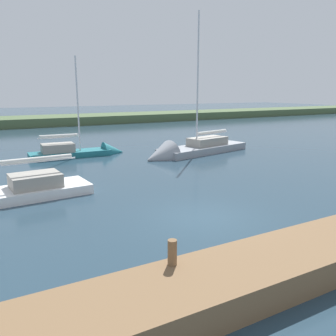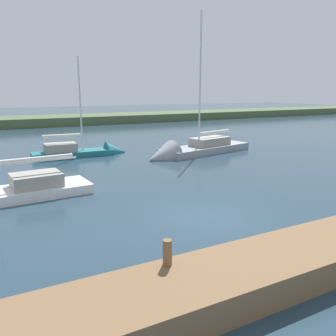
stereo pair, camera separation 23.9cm
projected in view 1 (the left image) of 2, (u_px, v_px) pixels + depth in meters
ground_plane at (203, 218)px, 13.72m from camera, size 200.00×200.00×0.00m
far_shoreline at (34, 125)px, 49.84m from camera, size 180.00×8.00×2.40m
dock_pier at (301, 258)px, 9.63m from camera, size 24.32×2.18×0.77m
mooring_post_near at (172, 252)px, 8.40m from camera, size 0.23×0.23×0.63m
sailboat_far_left at (188, 152)px, 27.06m from camera, size 10.04×4.46×11.70m
sailboat_mid_channel at (83, 153)px, 26.71m from camera, size 7.18×2.02×8.16m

